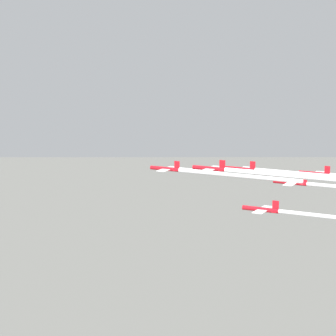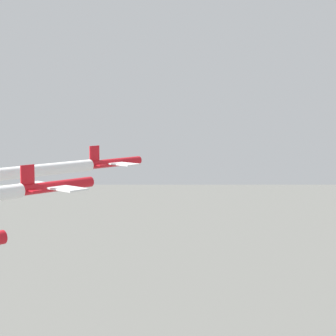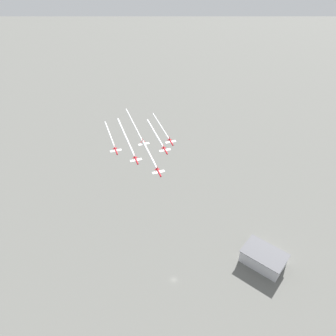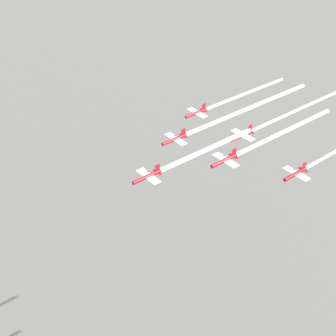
{
  "view_description": "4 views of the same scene",
  "coord_description": "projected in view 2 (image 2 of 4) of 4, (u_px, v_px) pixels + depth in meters",
  "views": [
    {
      "loc": [
        16.01,
        176.79,
        163.4
      ],
      "look_at": [
        -1.81,
        -21.98,
        127.55
      ],
      "focal_mm": 85.0,
      "sensor_mm": 36.0,
      "label": 1
    },
    {
      "loc": [
        -76.0,
        -35.79,
        136.44
      ],
      "look_at": [
        0.32,
        -22.4,
        127.77
      ],
      "focal_mm": 70.0,
      "sensor_mm": 36.0,
      "label": 2
    },
    {
      "loc": [
        97.91,
        -129.94,
        249.14
      ],
      "look_at": [
        2.32,
        -11.07,
        130.11
      ],
      "focal_mm": 35.0,
      "sensor_mm": 36.0,
      "label": 3
    },
    {
      "loc": [
        83.01,
        18.62,
        194.27
      ],
      "look_at": [
        -2.38,
        -11.36,
        130.95
      ],
      "focal_mm": 50.0,
      "sensor_mm": 36.0,
      "label": 4
    }
  ],
  "objects": [
    {
      "name": "jet_2",
      "position": [
        55.0,
        186.0,
        59.63
      ],
      "size": [
        7.58,
        7.44,
        2.68
      ],
      "rotation": [
        0.0,
        0.0,
        4.15
      ],
      "color": "red"
    },
    {
      "name": "jet_0",
      "position": [
        113.0,
        162.0,
        77.86
      ],
      "size": [
        7.58,
        7.44,
        2.68
      ],
      "rotation": [
        0.0,
        0.0,
        4.15
      ],
      "color": "red"
    }
  ]
}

